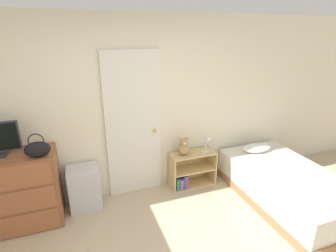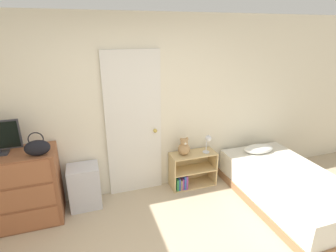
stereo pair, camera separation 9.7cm
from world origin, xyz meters
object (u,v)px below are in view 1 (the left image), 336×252
storage_bin (85,188)px  bookshelf (189,171)px  handbag (37,149)px  desk_lamp (207,140)px  dresser (12,192)px  teddy_bear (184,147)px  bed (286,185)px

storage_bin → bookshelf: bearing=1.0°
handbag → desk_lamp: size_ratio=1.00×
dresser → teddy_bear: bearing=2.6°
handbag → storage_bin: bearing=27.5°
storage_bin → bookshelf: (1.57, 0.03, -0.07)m
teddy_bear → bed: size_ratio=0.14×
dresser → bed: size_ratio=0.55×
dresser → bed: (3.55, -0.72, -0.24)m
dresser → desk_lamp: size_ratio=3.83×
dresser → desk_lamp: bearing=1.3°
handbag → dresser: bearing=159.0°
desk_lamp → bookshelf: bearing=169.0°
dresser → handbag: (0.38, -0.15, 0.58)m
teddy_bear → bed: teddy_bear is taller
storage_bin → desk_lamp: desk_lamp is taller
handbag → bookshelf: (2.02, 0.26, -0.82)m
desk_lamp → bed: (0.88, -0.78, -0.52)m
teddy_bear → desk_lamp: 0.38m
dresser → teddy_bear: size_ratio=3.90×
bookshelf → bed: 1.42m
dresser → bookshelf: 2.42m
desk_lamp → bed: 1.28m
bookshelf → teddy_bear: 0.44m
handbag → bookshelf: size_ratio=0.40×
dresser → handbag: bearing=-21.0°
bookshelf → teddy_bear: size_ratio=2.54×
teddy_bear → handbag: bearing=-172.5°
dresser → handbag: handbag is taller
handbag → teddy_bear: handbag is taller
handbag → teddy_bear: (1.91, 0.25, -0.39)m
storage_bin → bookshelf: storage_bin is taller
teddy_bear → desk_lamp: (0.37, -0.04, 0.08)m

